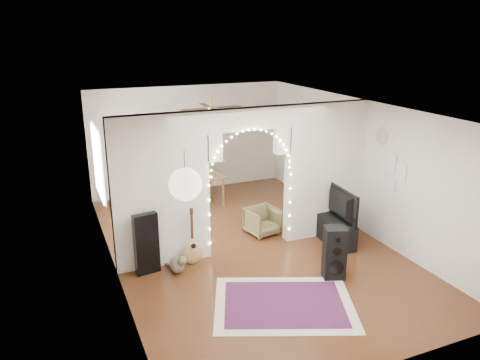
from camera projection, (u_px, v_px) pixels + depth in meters
name	position (u px, v px, depth m)	size (l,w,h in m)	color
floor	(248.00, 247.00, 9.05)	(7.50, 7.50, 0.00)	black
ceiling	(249.00, 107.00, 8.22)	(5.00, 7.50, 0.02)	white
wall_back	(189.00, 139.00, 11.92)	(5.00, 0.02, 2.70)	silver
wall_front	(382.00, 273.00, 5.35)	(5.00, 0.02, 2.70)	silver
wall_left	(110.00, 199.00, 7.71)	(0.02, 7.50, 2.70)	silver
wall_right	(360.00, 166.00, 9.57)	(0.02, 7.50, 2.70)	silver
divider_wall	(249.00, 177.00, 8.61)	(5.00, 0.20, 2.70)	silver
fairy_lights	(252.00, 172.00, 8.46)	(1.64, 0.04, 1.60)	#FFEABF
window	(98.00, 162.00, 9.25)	(0.04, 1.20, 1.40)	white
wall_clock	(382.00, 136.00, 8.81)	(0.31, 0.31, 0.03)	white
picture_frames	(393.00, 172.00, 8.64)	(0.02, 0.50, 0.70)	white
paper_lantern	(185.00, 184.00, 5.55)	(0.40, 0.40, 0.40)	white
ceiling_fan	(211.00, 108.00, 10.07)	(1.10, 1.10, 0.30)	#AB7A39
area_rug	(284.00, 304.00, 7.15)	(2.11, 1.59, 0.02)	maroon
guitar_case	(146.00, 244.00, 7.92)	(0.42, 0.14, 1.09)	black
acoustic_guitar	(192.00, 244.00, 8.26)	(0.36, 0.13, 0.91)	#AD8545
tabby_cat	(178.00, 264.00, 8.05)	(0.37, 0.57, 0.38)	brown
floor_speaker	(334.00, 253.00, 7.80)	(0.44, 0.40, 0.91)	black
media_console	(335.00, 231.00, 9.13)	(0.40, 1.00, 0.50)	black
tv	(337.00, 205.00, 8.96)	(1.07, 0.14, 0.62)	black
bookcase	(169.00, 174.00, 11.07)	(1.44, 0.37, 1.48)	#C1B38C
dining_table	(197.00, 179.00, 10.90)	(1.30, 0.96, 0.76)	brown
flower_vase	(197.00, 172.00, 10.85)	(0.18, 0.18, 0.19)	silver
dining_chair_left	(173.00, 196.00, 11.03)	(0.55, 0.57, 0.52)	brown
dining_chair_right	(263.00, 221.00, 9.55)	(0.59, 0.61, 0.55)	brown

